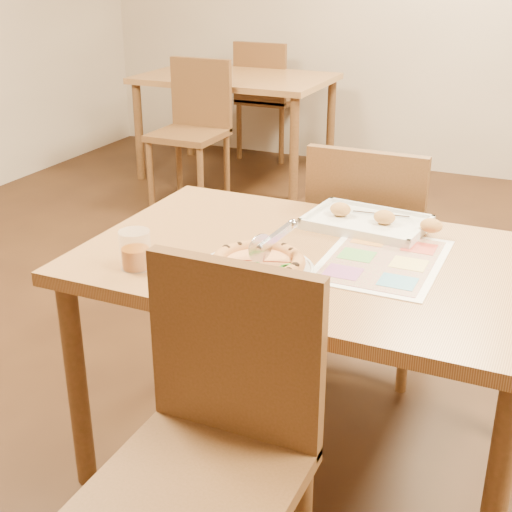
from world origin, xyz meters
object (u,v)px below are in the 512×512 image
at_px(menu, 383,260).
at_px(appetizer_tray, 370,222).
at_px(bg_chair_near, 195,114).
at_px(plate, 256,270).
at_px(dining_table, 313,282).
at_px(glass_tumbler, 135,252).
at_px(pizza_cutter, 271,240).
at_px(chair_far, 369,235).
at_px(pizza, 258,262).
at_px(bg_table, 236,88).
at_px(bg_chair_far, 264,86).
at_px(chair_near, 218,416).

bearing_deg(menu, appetizer_tray, 113.57).
relative_size(bg_chair_near, plate, 1.51).
relative_size(dining_table, glass_tumbler, 12.22).
relative_size(dining_table, pizza_cutter, 9.01).
relative_size(chair_far, appetizer_tray, 1.10).
bearing_deg(appetizer_tray, pizza_cutter, -109.98).
distance_m(plate, pizza, 0.02).
bearing_deg(bg_chair_near, pizza_cutter, -56.84).
bearing_deg(menu, bg_chair_near, 129.66).
height_order(bg_chair_near, menu, bg_chair_near).
bearing_deg(appetizer_tray, chair_far, 104.75).
height_order(dining_table, pizza_cutter, pizza_cutter).
height_order(glass_tumbler, menu, glass_tumbler).
bearing_deg(appetizer_tray, bg_table, 123.76).
bearing_deg(dining_table, appetizer_tray, 73.19).
relative_size(chair_far, bg_chair_near, 1.00).
height_order(bg_table, bg_chair_near, bg_chair_near).
bearing_deg(bg_chair_near, bg_chair_far, 90.00).
relative_size(dining_table, pizza, 5.11).
xyz_separation_m(pizza_cutter, menu, (0.26, 0.18, -0.08)).
height_order(dining_table, plate, plate).
distance_m(chair_near, menu, 0.69).
relative_size(chair_near, pizza_cutter, 3.26).
distance_m(chair_near, pizza_cutter, 0.52).
bearing_deg(pizza, bg_chair_far, 113.42).
bearing_deg(pizza_cutter, chair_far, 21.09).
height_order(bg_chair_far, pizza, bg_chair_far).
xyz_separation_m(bg_chair_near, appetizer_tray, (1.68, -1.92, 0.17)).
bearing_deg(plate, menu, 37.56).
xyz_separation_m(chair_near, appetizer_tray, (0.08, 0.88, 0.17)).
distance_m(chair_near, chair_far, 1.20).
distance_m(bg_chair_far, pizza, 3.79).
height_order(bg_table, pizza, pizza).
xyz_separation_m(chair_far, bg_chair_near, (-1.60, 1.60, 0.00)).
bearing_deg(pizza, dining_table, 61.54).
distance_m(chair_near, bg_chair_far, 4.22).
bearing_deg(chair_far, chair_near, 90.00).
height_order(dining_table, bg_table, same).
height_order(bg_chair_far, pizza_cutter, bg_chair_far).
height_order(chair_far, bg_chair_near, same).
xyz_separation_m(dining_table, chair_far, (-0.00, 0.60, -0.07)).
height_order(pizza, glass_tumbler, glass_tumbler).
bearing_deg(bg_chair_far, chair_near, 112.29).
bearing_deg(chair_near, pizza, 102.46).
height_order(dining_table, glass_tumbler, glass_tumbler).
height_order(plate, appetizer_tray, appetizer_tray).
distance_m(bg_chair_near, pizza, 2.82).
bearing_deg(chair_near, glass_tumbler, 141.99).
bearing_deg(bg_chair_far, appetizer_tray, 119.14).
relative_size(chair_far, pizza, 1.85).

